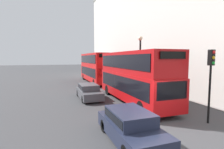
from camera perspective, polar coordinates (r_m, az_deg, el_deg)
ground_plane at (r=9.70m, az=15.39°, el=-17.97°), size 200.00×200.00×0.00m
bus_leading at (r=15.25m, az=6.90°, el=-0.01°), size 2.59×10.38×4.35m
bus_second_in_queue at (r=27.76m, az=-5.47°, el=2.61°), size 2.59×11.15×4.54m
car_dark_sedan at (r=8.39m, az=5.89°, el=-16.04°), size 1.86×4.41×1.43m
car_hatchback at (r=16.72m, az=-7.63°, el=-5.35°), size 1.78×4.44×1.36m
traffic_light at (r=11.49m, az=29.57°, el=0.99°), size 0.30×0.36×4.30m
street_lamp at (r=17.55m, az=9.16°, el=5.02°), size 0.44×0.44×5.98m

